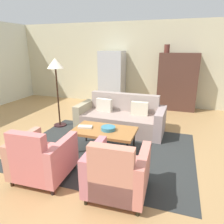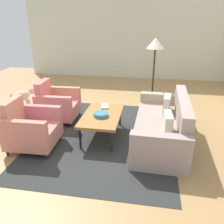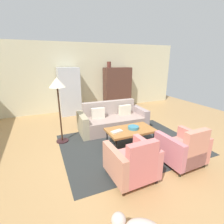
{
  "view_description": "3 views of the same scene",
  "coord_description": "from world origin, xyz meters",
  "px_view_note": "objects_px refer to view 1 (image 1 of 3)",
  "views": [
    {
      "loc": [
        1.49,
        -3.46,
        1.97
      ],
      "look_at": [
        0.33,
        0.08,
        0.79
      ],
      "focal_mm": 32.95,
      "sensor_mm": 36.0,
      "label": 1
    },
    {
      "loc": [
        4.2,
        0.86,
        2.21
      ],
      "look_at": [
        0.4,
        0.21,
        0.6
      ],
      "focal_mm": 37.72,
      "sensor_mm": 36.0,
      "label": 2
    },
    {
      "loc": [
        -1.79,
        -3.46,
        2.14
      ],
      "look_at": [
        -0.04,
        0.61,
        0.76
      ],
      "focal_mm": 27.13,
      "sensor_mm": 36.0,
      "label": 3
    }
  ],
  "objects_px": {
    "vase_tall": "(167,49)",
    "cabinet": "(177,82)",
    "coffee_table": "(104,131)",
    "armchair_right": "(117,174)",
    "armchair_left": "(41,159)",
    "book_stack": "(85,127)",
    "fruit_bowl": "(108,128)",
    "refrigerator": "(112,79)",
    "floor_lamp": "(56,70)",
    "couch": "(121,118)"
  },
  "relations": [
    {
      "from": "fruit_bowl",
      "to": "book_stack",
      "type": "relative_size",
      "value": 0.91
    },
    {
      "from": "couch",
      "to": "coffee_table",
      "type": "relative_size",
      "value": 1.77
    },
    {
      "from": "coffee_table",
      "to": "refrigerator",
      "type": "xyz_separation_m",
      "value": [
        -0.93,
        3.33,
        0.51
      ]
    },
    {
      "from": "cabinet",
      "to": "vase_tall",
      "type": "relative_size",
      "value": 7.21
    },
    {
      "from": "cabinet",
      "to": "floor_lamp",
      "type": "distance_m",
      "value": 3.81
    },
    {
      "from": "vase_tall",
      "to": "cabinet",
      "type": "bearing_deg",
      "value": 0.68
    },
    {
      "from": "coffee_table",
      "to": "armchair_left",
      "type": "xyz_separation_m",
      "value": [
        -0.6,
        -1.17,
        -0.07
      ]
    },
    {
      "from": "fruit_bowl",
      "to": "floor_lamp",
      "type": "height_order",
      "value": "floor_lamp"
    },
    {
      "from": "book_stack",
      "to": "vase_tall",
      "type": "distance_m",
      "value": 3.94
    },
    {
      "from": "coffee_table",
      "to": "cabinet",
      "type": "height_order",
      "value": "cabinet"
    },
    {
      "from": "fruit_bowl",
      "to": "book_stack",
      "type": "distance_m",
      "value": 0.48
    },
    {
      "from": "cabinet",
      "to": "fruit_bowl",
      "type": "bearing_deg",
      "value": -108.46
    },
    {
      "from": "armchair_left",
      "to": "fruit_bowl",
      "type": "distance_m",
      "value": 1.36
    },
    {
      "from": "armchair_right",
      "to": "floor_lamp",
      "type": "height_order",
      "value": "floor_lamp"
    },
    {
      "from": "fruit_bowl",
      "to": "refrigerator",
      "type": "height_order",
      "value": "refrigerator"
    },
    {
      "from": "couch",
      "to": "vase_tall",
      "type": "xyz_separation_m",
      "value": [
        0.82,
        2.24,
        1.64
      ]
    },
    {
      "from": "couch",
      "to": "floor_lamp",
      "type": "distance_m",
      "value": 1.98
    },
    {
      "from": "coffee_table",
      "to": "book_stack",
      "type": "distance_m",
      "value": 0.4
    },
    {
      "from": "book_stack",
      "to": "floor_lamp",
      "type": "xyz_separation_m",
      "value": [
        -1.19,
        0.95,
        0.98
      ]
    },
    {
      "from": "couch",
      "to": "armchair_left",
      "type": "relative_size",
      "value": 2.41
    },
    {
      "from": "couch",
      "to": "coffee_table",
      "type": "bearing_deg",
      "value": 91.47
    },
    {
      "from": "floor_lamp",
      "to": "armchair_left",
      "type": "bearing_deg",
      "value": -64.72
    },
    {
      "from": "refrigerator",
      "to": "armchair_right",
      "type": "bearing_deg",
      "value": -71.18
    },
    {
      "from": "fruit_bowl",
      "to": "refrigerator",
      "type": "xyz_separation_m",
      "value": [
        -1.01,
        3.33,
        0.44
      ]
    },
    {
      "from": "refrigerator",
      "to": "floor_lamp",
      "type": "xyz_separation_m",
      "value": [
        -0.65,
        -2.41,
        0.52
      ]
    },
    {
      "from": "couch",
      "to": "vase_tall",
      "type": "distance_m",
      "value": 2.9
    },
    {
      "from": "cabinet",
      "to": "book_stack",
      "type": "bearing_deg",
      "value": -115.12
    },
    {
      "from": "armchair_right",
      "to": "cabinet",
      "type": "bearing_deg",
      "value": 80.07
    },
    {
      "from": "coffee_table",
      "to": "book_stack",
      "type": "relative_size",
      "value": 3.95
    },
    {
      "from": "armchair_left",
      "to": "fruit_bowl",
      "type": "relative_size",
      "value": 3.19
    },
    {
      "from": "couch",
      "to": "fruit_bowl",
      "type": "height_order",
      "value": "couch"
    },
    {
      "from": "armchair_right",
      "to": "floor_lamp",
      "type": "relative_size",
      "value": 0.51
    },
    {
      "from": "fruit_bowl",
      "to": "vase_tall",
      "type": "relative_size",
      "value": 1.11
    },
    {
      "from": "fruit_bowl",
      "to": "cabinet",
      "type": "distance_m",
      "value": 3.64
    },
    {
      "from": "couch",
      "to": "cabinet",
      "type": "distance_m",
      "value": 2.63
    },
    {
      "from": "armchair_right",
      "to": "armchair_left",
      "type": "bearing_deg",
      "value": 177.78
    },
    {
      "from": "fruit_bowl",
      "to": "book_stack",
      "type": "height_order",
      "value": "fruit_bowl"
    },
    {
      "from": "coffee_table",
      "to": "fruit_bowl",
      "type": "distance_m",
      "value": 0.11
    },
    {
      "from": "coffee_table",
      "to": "refrigerator",
      "type": "distance_m",
      "value": 3.49
    },
    {
      "from": "vase_tall",
      "to": "refrigerator",
      "type": "relative_size",
      "value": 0.13
    },
    {
      "from": "refrigerator",
      "to": "fruit_bowl",
      "type": "bearing_deg",
      "value": -73.13
    },
    {
      "from": "coffee_table",
      "to": "armchair_right",
      "type": "relative_size",
      "value": 1.36
    },
    {
      "from": "armchair_left",
      "to": "coffee_table",
      "type": "bearing_deg",
      "value": 60.77
    },
    {
      "from": "fruit_bowl",
      "to": "cabinet",
      "type": "xyz_separation_m",
      "value": [
        1.15,
        3.43,
        0.42
      ]
    },
    {
      "from": "armchair_left",
      "to": "armchair_right",
      "type": "relative_size",
      "value": 1.0
    },
    {
      "from": "coffee_table",
      "to": "book_stack",
      "type": "height_order",
      "value": "book_stack"
    },
    {
      "from": "fruit_bowl",
      "to": "armchair_right",
      "type": "bearing_deg",
      "value": -65.85
    },
    {
      "from": "book_stack",
      "to": "floor_lamp",
      "type": "distance_m",
      "value": 1.81
    },
    {
      "from": "cabinet",
      "to": "refrigerator",
      "type": "height_order",
      "value": "refrigerator"
    },
    {
      "from": "vase_tall",
      "to": "refrigerator",
      "type": "height_order",
      "value": "vase_tall"
    }
  ]
}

